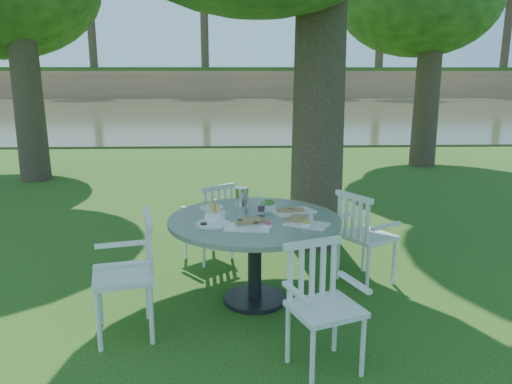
# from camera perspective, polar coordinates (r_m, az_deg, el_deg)

# --- Properties ---
(ground) EXTENTS (140.00, 140.00, 0.00)m
(ground) POSITION_cam_1_polar(r_m,az_deg,el_deg) (4.98, 0.09, -10.09)
(ground) COLOR #163B0C
(ground) RESTS_ON ground
(table) EXTENTS (1.49, 1.49, 0.77)m
(table) POSITION_cam_1_polar(r_m,az_deg,el_deg) (4.34, -0.15, -4.73)
(table) COLOR black
(table) RESTS_ON ground
(chair_ne) EXTENTS (0.60, 0.61, 0.90)m
(chair_ne) POSITION_cam_1_polar(r_m,az_deg,el_deg) (4.84, 11.85, -4.41)
(chair_ne) COLOR white
(chair_ne) RESTS_ON ground
(chair_nw) EXTENTS (0.59, 0.58, 0.85)m
(chair_nw) POSITION_cam_1_polar(r_m,az_deg,el_deg) (5.34, -4.96, -2.81)
(chair_nw) COLOR white
(chair_nw) RESTS_ON ground
(chair_sw) EXTENTS (0.55, 0.57, 0.95)m
(chair_sw) POSITION_cam_1_polar(r_m,az_deg,el_deg) (3.96, -13.68, -8.16)
(chair_sw) COLOR white
(chair_sw) RESTS_ON ground
(chair_se) EXTENTS (0.56, 0.54, 0.87)m
(chair_se) POSITION_cam_1_polar(r_m,az_deg,el_deg) (3.50, 7.23, -11.60)
(chair_se) COLOR white
(chair_se) RESTS_ON ground
(tableware) EXTENTS (1.12, 0.88, 0.23)m
(tableware) POSITION_cam_1_polar(r_m,az_deg,el_deg) (4.32, -0.84, -2.26)
(tableware) COLOR white
(tableware) RESTS_ON table
(river) EXTENTS (100.00, 28.00, 0.12)m
(river) POSITION_cam_1_polar(r_m,az_deg,el_deg) (27.64, -1.91, 9.25)
(river) COLOR #393C23
(river) RESTS_ON ground
(far_bank) EXTENTS (100.00, 18.00, 15.20)m
(far_bank) POSITION_cam_1_polar(r_m,az_deg,el_deg) (45.99, -1.80, 19.94)
(far_bank) COLOR #A1704B
(far_bank) RESTS_ON ground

